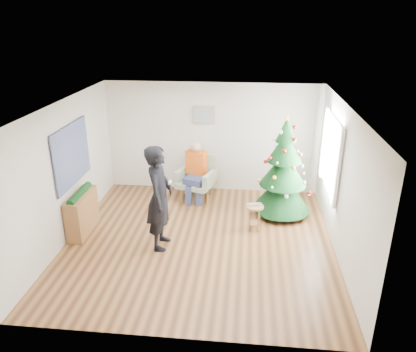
# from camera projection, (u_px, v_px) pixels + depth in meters

# --- Properties ---
(floor) EXTENTS (5.00, 5.00, 0.00)m
(floor) POSITION_uv_depth(u_px,v_px,m) (200.00, 241.00, 7.73)
(floor) COLOR brown
(floor) RESTS_ON ground
(ceiling) EXTENTS (5.00, 5.00, 0.00)m
(ceiling) POSITION_uv_depth(u_px,v_px,m) (198.00, 106.00, 6.75)
(ceiling) COLOR white
(ceiling) RESTS_ON wall_back
(wall_back) EXTENTS (5.00, 0.00, 5.00)m
(wall_back) POSITION_uv_depth(u_px,v_px,m) (212.00, 138.00, 9.54)
(wall_back) COLOR silver
(wall_back) RESTS_ON floor
(wall_front) EXTENTS (5.00, 0.00, 5.00)m
(wall_front) POSITION_uv_depth(u_px,v_px,m) (174.00, 255.00, 4.94)
(wall_front) COLOR silver
(wall_front) RESTS_ON floor
(wall_left) EXTENTS (0.00, 5.00, 5.00)m
(wall_left) POSITION_uv_depth(u_px,v_px,m) (65.00, 173.00, 7.48)
(wall_left) COLOR silver
(wall_left) RESTS_ON floor
(wall_right) EXTENTS (0.00, 5.00, 5.00)m
(wall_right) POSITION_uv_depth(u_px,v_px,m) (342.00, 184.00, 7.00)
(wall_right) COLOR silver
(wall_right) RESTS_ON floor
(window_panel) EXTENTS (0.04, 1.30, 1.40)m
(window_panel) POSITION_uv_depth(u_px,v_px,m) (332.00, 154.00, 7.85)
(window_panel) COLOR white
(window_panel) RESTS_ON wall_right
(curtains) EXTENTS (0.05, 1.75, 1.50)m
(curtains) POSITION_uv_depth(u_px,v_px,m) (330.00, 154.00, 7.85)
(curtains) COLOR white
(curtains) RESTS_ON wall_right
(christmas_tree) EXTENTS (1.22, 1.22, 2.21)m
(christmas_tree) POSITION_uv_depth(u_px,v_px,m) (283.00, 171.00, 8.42)
(christmas_tree) COLOR #3F2816
(christmas_tree) RESTS_ON floor
(stool) EXTENTS (0.36, 0.36, 0.53)m
(stool) POSITION_uv_depth(u_px,v_px,m) (254.00, 218.00, 8.02)
(stool) COLOR brown
(stool) RESTS_ON floor
(laptop) EXTENTS (0.32, 0.24, 0.02)m
(laptop) POSITION_uv_depth(u_px,v_px,m) (255.00, 205.00, 7.92)
(laptop) COLOR silver
(laptop) RESTS_ON stool
(armchair) EXTENTS (0.95, 0.92, 1.03)m
(armchair) POSITION_uv_depth(u_px,v_px,m) (197.00, 183.00, 9.39)
(armchair) COLOR #91A182
(armchair) RESTS_ON floor
(seated_person) EXTENTS (0.54, 0.71, 1.35)m
(seated_person) POSITION_uv_depth(u_px,v_px,m) (196.00, 171.00, 9.22)
(seated_person) COLOR navy
(seated_person) RESTS_ON armchair
(standing_man) EXTENTS (0.47, 0.71, 1.95)m
(standing_man) POSITION_uv_depth(u_px,v_px,m) (160.00, 198.00, 7.23)
(standing_man) COLOR black
(standing_man) RESTS_ON floor
(game_controller) EXTENTS (0.04, 0.13, 0.04)m
(game_controller) POSITION_uv_depth(u_px,v_px,m) (170.00, 182.00, 7.06)
(game_controller) COLOR white
(game_controller) RESTS_ON standing_man
(console) EXTENTS (0.31, 1.00, 0.80)m
(console) POSITION_uv_depth(u_px,v_px,m) (82.00, 213.00, 7.92)
(console) COLOR brown
(console) RESTS_ON floor
(garland) EXTENTS (0.14, 0.90, 0.14)m
(garland) POSITION_uv_depth(u_px,v_px,m) (80.00, 194.00, 7.76)
(garland) COLOR black
(garland) RESTS_ON console
(tapestry) EXTENTS (0.03, 1.50, 1.15)m
(tapestry) POSITION_uv_depth(u_px,v_px,m) (72.00, 155.00, 7.66)
(tapestry) COLOR black
(tapestry) RESTS_ON wall_left
(framed_picture) EXTENTS (0.52, 0.05, 0.42)m
(framed_picture) POSITION_uv_depth(u_px,v_px,m) (203.00, 115.00, 9.32)
(framed_picture) COLOR tan
(framed_picture) RESTS_ON wall_back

